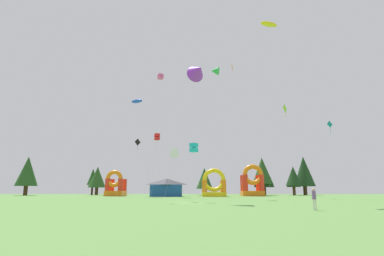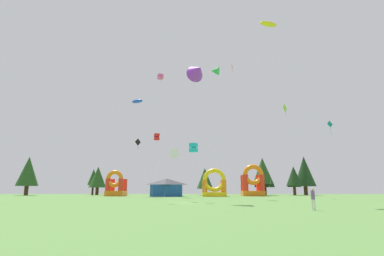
{
  "view_description": "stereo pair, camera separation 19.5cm",
  "coord_description": "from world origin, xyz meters",
  "px_view_note": "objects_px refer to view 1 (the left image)",
  "views": [
    {
      "loc": [
        1.06,
        -38.04,
        1.69
      ],
      "look_at": [
        0.0,
        15.08,
        12.18
      ],
      "focal_mm": 28.73,
      "sensor_mm": 36.0,
      "label": 1
    },
    {
      "loc": [
        1.26,
        -38.03,
        1.69
      ],
      "look_at": [
        0.0,
        15.08,
        12.18
      ],
      "focal_mm": 28.73,
      "sensor_mm": 36.0,
      "label": 2
    }
  ],
  "objects_px": {
    "kite_pink_box": "(160,77)",
    "kite_yellow_parafoil": "(269,24)",
    "kite_orange_diamond": "(232,68)",
    "kite_white_delta": "(177,154)",
    "kite_lime_diamond": "(286,109)",
    "kite_cyan_box": "(194,148)",
    "festival_tent": "(166,188)",
    "inflatable_yellow_castle": "(115,187)",
    "kite_green_delta": "(215,71)",
    "kite_purple_delta": "(198,71)",
    "inflatable_red_slide": "(214,187)",
    "person_left_edge": "(314,197)",
    "kite_black_diamond": "(138,143)",
    "kite_teal_diamond": "(330,125)",
    "inflatable_orange_dome": "(252,184)",
    "kite_red_box": "(157,137)",
    "kite_blue_parafoil": "(137,101)"
  },
  "relations": [
    {
      "from": "kite_white_delta",
      "to": "inflatable_yellow_castle",
      "type": "xyz_separation_m",
      "value": [
        -14.88,
        11.58,
        -6.32
      ]
    },
    {
      "from": "kite_orange_diamond",
      "to": "kite_yellow_parafoil",
      "type": "xyz_separation_m",
      "value": [
        3.04,
        -15.79,
        -0.42
      ]
    },
    {
      "from": "kite_black_diamond",
      "to": "festival_tent",
      "type": "height_order",
      "value": "kite_black_diamond"
    },
    {
      "from": "kite_orange_diamond",
      "to": "person_left_edge",
      "type": "relative_size",
      "value": 13.62
    },
    {
      "from": "kite_orange_diamond",
      "to": "person_left_edge",
      "type": "height_order",
      "value": "kite_orange_diamond"
    },
    {
      "from": "kite_pink_box",
      "to": "kite_yellow_parafoil",
      "type": "relative_size",
      "value": 0.87
    },
    {
      "from": "kite_white_delta",
      "to": "kite_red_box",
      "type": "relative_size",
      "value": 1.1
    },
    {
      "from": "kite_blue_parafoil",
      "to": "kite_black_diamond",
      "type": "height_order",
      "value": "kite_blue_parafoil"
    },
    {
      "from": "inflatable_orange_dome",
      "to": "kite_green_delta",
      "type": "bearing_deg",
      "value": -118.14
    },
    {
      "from": "kite_green_delta",
      "to": "kite_teal_diamond",
      "type": "height_order",
      "value": "kite_green_delta"
    },
    {
      "from": "kite_blue_parafoil",
      "to": "person_left_edge",
      "type": "xyz_separation_m",
      "value": [
        23.41,
        -43.23,
        -20.56
      ]
    },
    {
      "from": "kite_green_delta",
      "to": "kite_purple_delta",
      "type": "relative_size",
      "value": 1.33
    },
    {
      "from": "kite_orange_diamond",
      "to": "kite_white_delta",
      "type": "bearing_deg",
      "value": 143.35
    },
    {
      "from": "kite_teal_diamond",
      "to": "person_left_edge",
      "type": "bearing_deg",
      "value": -116.63
    },
    {
      "from": "kite_black_diamond",
      "to": "kite_white_delta",
      "type": "bearing_deg",
      "value": -28.08
    },
    {
      "from": "kite_lime_diamond",
      "to": "person_left_edge",
      "type": "xyz_separation_m",
      "value": [
        -7.67,
        -32.27,
        -15.65
      ]
    },
    {
      "from": "kite_blue_parafoil",
      "to": "inflatable_red_slide",
      "type": "xyz_separation_m",
      "value": [
        17.55,
        -1.31,
        -19.5
      ]
    },
    {
      "from": "kite_blue_parafoil",
      "to": "person_left_edge",
      "type": "height_order",
      "value": "kite_blue_parafoil"
    },
    {
      "from": "kite_teal_diamond",
      "to": "inflatable_red_slide",
      "type": "xyz_separation_m",
      "value": [
        -19.66,
        14.4,
        -10.43
      ]
    },
    {
      "from": "kite_yellow_parafoil",
      "to": "kite_pink_box",
      "type": "bearing_deg",
      "value": 144.25
    },
    {
      "from": "kite_white_delta",
      "to": "kite_black_diamond",
      "type": "height_order",
      "value": "kite_black_diamond"
    },
    {
      "from": "kite_teal_diamond",
      "to": "inflatable_orange_dome",
      "type": "height_order",
      "value": "kite_teal_diamond"
    },
    {
      "from": "person_left_edge",
      "to": "kite_cyan_box",
      "type": "bearing_deg",
      "value": 123.34
    },
    {
      "from": "kite_purple_delta",
      "to": "kite_yellow_parafoil",
      "type": "relative_size",
      "value": 0.8
    },
    {
      "from": "kite_orange_diamond",
      "to": "festival_tent",
      "type": "height_order",
      "value": "kite_orange_diamond"
    },
    {
      "from": "inflatable_red_slide",
      "to": "kite_purple_delta",
      "type": "bearing_deg",
      "value": -96.75
    },
    {
      "from": "kite_white_delta",
      "to": "kite_green_delta",
      "type": "height_order",
      "value": "kite_green_delta"
    },
    {
      "from": "kite_lime_diamond",
      "to": "person_left_edge",
      "type": "bearing_deg",
      "value": -103.37
    },
    {
      "from": "kite_green_delta",
      "to": "inflatable_red_slide",
      "type": "relative_size",
      "value": 4.15
    },
    {
      "from": "kite_black_diamond",
      "to": "person_left_edge",
      "type": "xyz_separation_m",
      "value": [
        22.06,
        -39.44,
        -10.28
      ]
    },
    {
      "from": "inflatable_yellow_castle",
      "to": "inflatable_red_slide",
      "type": "bearing_deg",
      "value": -11.33
    },
    {
      "from": "kite_white_delta",
      "to": "kite_cyan_box",
      "type": "relative_size",
      "value": 1.24
    },
    {
      "from": "kite_purple_delta",
      "to": "inflatable_orange_dome",
      "type": "xyz_separation_m",
      "value": [
        12.58,
        33.95,
        -14.44
      ]
    },
    {
      "from": "kite_white_delta",
      "to": "kite_red_box",
      "type": "xyz_separation_m",
      "value": [
        -1.01,
        -21.6,
        -0.2
      ]
    },
    {
      "from": "kite_orange_diamond",
      "to": "inflatable_red_slide",
      "type": "xyz_separation_m",
      "value": [
        -2.83,
        14.83,
        -20.86
      ]
    },
    {
      "from": "kite_lime_diamond",
      "to": "person_left_edge",
      "type": "relative_size",
      "value": 9.98
    },
    {
      "from": "kite_yellow_parafoil",
      "to": "festival_tent",
      "type": "relative_size",
      "value": 3.52
    },
    {
      "from": "kite_black_diamond",
      "to": "kite_teal_diamond",
      "type": "bearing_deg",
      "value": -18.4
    },
    {
      "from": "kite_lime_diamond",
      "to": "kite_red_box",
      "type": "relative_size",
      "value": 2.03
    },
    {
      "from": "kite_lime_diamond",
      "to": "inflatable_orange_dome",
      "type": "xyz_separation_m",
      "value": [
        -4.3,
        15.22,
        -13.99
      ]
    },
    {
      "from": "kite_purple_delta",
      "to": "kite_yellow_parafoil",
      "type": "xyz_separation_m",
      "value": [
        9.23,
        -2.23,
        5.4
      ]
    },
    {
      "from": "kite_green_delta",
      "to": "kite_blue_parafoil",
      "type": "distance_m",
      "value": 21.97
    },
    {
      "from": "inflatable_orange_dome",
      "to": "kite_red_box",
      "type": "bearing_deg",
      "value": -117.48
    },
    {
      "from": "kite_blue_parafoil",
      "to": "kite_teal_diamond",
      "type": "bearing_deg",
      "value": -22.89
    },
    {
      "from": "kite_white_delta",
      "to": "kite_pink_box",
      "type": "relative_size",
      "value": 0.47
    },
    {
      "from": "kite_lime_diamond",
      "to": "kite_cyan_box",
      "type": "height_order",
      "value": "kite_lime_diamond"
    },
    {
      "from": "inflatable_yellow_castle",
      "to": "festival_tent",
      "type": "distance_m",
      "value": 13.0
    },
    {
      "from": "kite_purple_delta",
      "to": "kite_lime_diamond",
      "type": "distance_m",
      "value": 25.22
    },
    {
      "from": "person_left_edge",
      "to": "festival_tent",
      "type": "distance_m",
      "value": 44.97
    },
    {
      "from": "kite_cyan_box",
      "to": "inflatable_yellow_castle",
      "type": "height_order",
      "value": "kite_cyan_box"
    }
  ]
}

